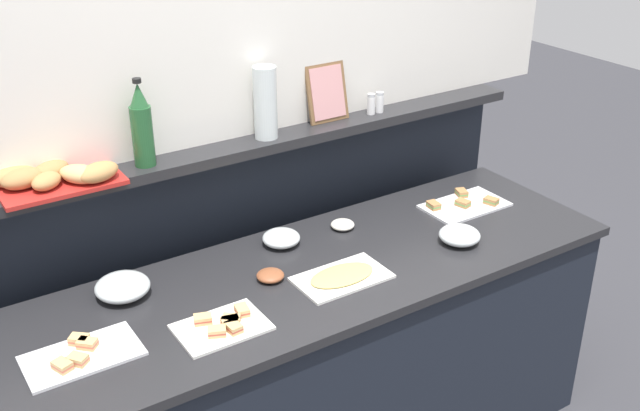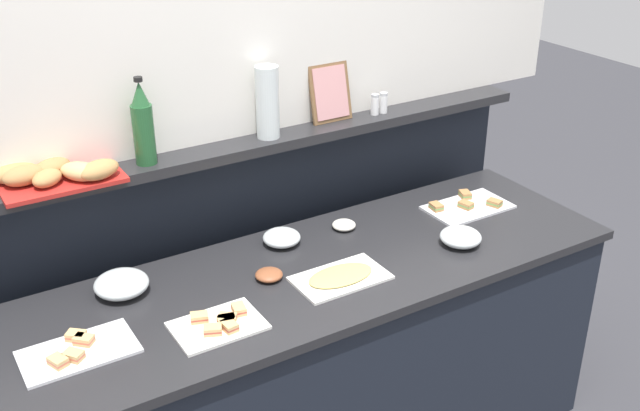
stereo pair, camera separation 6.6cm
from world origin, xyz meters
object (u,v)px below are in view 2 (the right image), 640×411
(pepper_shaker, at_px, (383,103))
(framed_picture, at_px, (330,93))
(cold_cuts_platter, at_px, (341,277))
(water_carafe, at_px, (267,102))
(condiment_bowl_dark, at_px, (344,225))
(salt_shaker, at_px, (375,105))
(sandwich_platter_rear, at_px, (467,206))
(bread_basket, at_px, (50,174))
(glass_bowl_medium, at_px, (122,285))
(condiment_bowl_teal, at_px, (269,275))
(glass_bowl_small, at_px, (461,238))
(sandwich_platter_front, at_px, (77,351))
(glass_bowl_large, at_px, (282,238))
(sandwich_platter_side, at_px, (220,324))
(wine_bottle_green, at_px, (143,125))

(pepper_shaker, xyz_separation_m, framed_picture, (-0.24, 0.04, 0.07))
(cold_cuts_platter, height_order, water_carafe, water_carafe)
(cold_cuts_platter, relative_size, condiment_bowl_dark, 3.52)
(salt_shaker, relative_size, framed_picture, 0.37)
(sandwich_platter_rear, xyz_separation_m, bread_basket, (-1.56, 0.35, 0.37))
(glass_bowl_medium, bearing_deg, salt_shaker, 11.71)
(condiment_bowl_teal, xyz_separation_m, bread_basket, (-0.59, 0.42, 0.36))
(cold_cuts_platter, distance_m, glass_bowl_small, 0.52)
(sandwich_platter_front, bearing_deg, glass_bowl_large, 17.74)
(sandwich_platter_rear, relative_size, glass_bowl_medium, 1.90)
(sandwich_platter_side, bearing_deg, framed_picture, 38.23)
(glass_bowl_medium, xyz_separation_m, glass_bowl_small, (1.20, -0.34, -0.00))
(glass_bowl_small, distance_m, condiment_bowl_dark, 0.46)
(glass_bowl_large, bearing_deg, sandwich_platter_rear, -9.20)
(glass_bowl_large, height_order, salt_shaker, salt_shaker)
(sandwich_platter_rear, relative_size, framed_picture, 1.49)
(salt_shaker, xyz_separation_m, framed_picture, (-0.20, 0.04, 0.07))
(sandwich_platter_rear, xyz_separation_m, wine_bottle_green, (-1.22, 0.36, 0.48))
(glass_bowl_medium, height_order, water_carafe, water_carafe)
(sandwich_platter_rear, bearing_deg, water_carafe, 153.58)
(condiment_bowl_teal, xyz_separation_m, salt_shaker, (0.74, 0.43, 0.37))
(cold_cuts_platter, height_order, salt_shaker, salt_shaker)
(pepper_shaker, bearing_deg, sandwich_platter_rear, -63.06)
(sandwich_platter_side, xyz_separation_m, glass_bowl_medium, (-0.20, 0.35, 0.02))
(pepper_shaker, relative_size, water_carafe, 0.31)
(sandwich_platter_rear, height_order, condiment_bowl_dark, sandwich_platter_rear)
(pepper_shaker, bearing_deg, sandwich_platter_front, -161.13)
(sandwich_platter_rear, height_order, bread_basket, bread_basket)
(glass_bowl_medium, xyz_separation_m, pepper_shaker, (1.25, 0.25, 0.35))
(framed_picture, bearing_deg, sandwich_platter_rear, -43.40)
(sandwich_platter_side, xyz_separation_m, wine_bottle_green, (0.01, 0.60, 0.47))
(glass_bowl_medium, height_order, condiment_bowl_dark, glass_bowl_medium)
(glass_bowl_large, bearing_deg, water_carafe, 71.49)
(cold_cuts_platter, relative_size, water_carafe, 1.17)
(glass_bowl_medium, relative_size, glass_bowl_small, 1.17)
(pepper_shaker, bearing_deg, condiment_bowl_teal, -151.33)
(sandwich_platter_rear, bearing_deg, condiment_bowl_teal, -176.14)
(sandwich_platter_rear, height_order, pepper_shaker, pepper_shaker)
(condiment_bowl_dark, relative_size, bread_basket, 0.22)
(glass_bowl_small, xyz_separation_m, bread_basket, (-1.33, 0.58, 0.35))
(sandwich_platter_side, bearing_deg, condiment_bowl_dark, 26.77)
(cold_cuts_platter, bearing_deg, condiment_bowl_teal, 148.15)
(wine_bottle_green, height_order, framed_picture, wine_bottle_green)
(glass_bowl_large, relative_size, framed_picture, 0.61)
(glass_bowl_small, height_order, wine_bottle_green, wine_bottle_green)
(glass_bowl_large, distance_m, glass_bowl_small, 0.68)
(cold_cuts_platter, relative_size, bread_basket, 0.77)
(glass_bowl_small, xyz_separation_m, pepper_shaker, (0.05, 0.58, 0.36))
(pepper_shaker, bearing_deg, framed_picture, 170.88)
(pepper_shaker, height_order, water_carafe, water_carafe)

